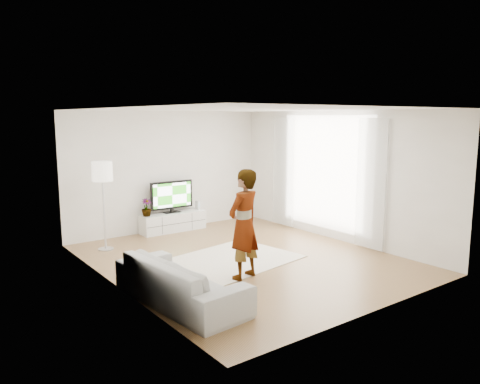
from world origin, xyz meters
TOP-DOWN VIEW (x-y plane):
  - floor at (0.00, 0.00)m, footprint 6.00×6.00m
  - ceiling at (0.00, 0.00)m, footprint 6.00×6.00m
  - wall_left at (-2.50, 0.00)m, footprint 0.02×6.00m
  - wall_right at (2.50, 0.00)m, footprint 0.02×6.00m
  - wall_back at (0.00, 3.00)m, footprint 5.00×0.02m
  - wall_front at (0.00, -3.00)m, footprint 5.00×0.02m
  - window at (2.48, 0.30)m, footprint 0.01×2.60m
  - curtain_near at (2.40, -1.00)m, footprint 0.04×0.70m
  - curtain_far at (2.40, 1.60)m, footprint 0.04×0.70m
  - media_console at (-0.02, 2.76)m, footprint 1.57×0.45m
  - television at (-0.02, 2.79)m, footprint 1.07×0.21m
  - game_console at (0.67, 2.76)m, footprint 0.05×0.16m
  - potted_plant at (-0.68, 2.77)m, footprint 0.23×0.23m
  - rug at (-0.30, 0.09)m, footprint 2.76×2.18m
  - player at (-0.65, -0.84)m, footprint 0.76×0.60m
  - sofa at (-2.01, -1.13)m, footprint 1.09×2.35m
  - floor_lamp at (-1.87, 2.20)m, footprint 0.40×0.40m

SIDE VIEW (x-z plane):
  - floor at x=0.00m, z-range 0.00..0.00m
  - rug at x=-0.30m, z-range 0.00..0.01m
  - media_console at x=-0.02m, z-range 0.00..0.44m
  - sofa at x=-2.01m, z-range 0.00..0.66m
  - game_console at x=0.67m, z-range 0.44..0.65m
  - potted_plant at x=-0.68m, z-range 0.44..0.84m
  - television at x=-0.02m, z-range 0.47..1.22m
  - player at x=-0.65m, z-range 0.01..1.84m
  - curtain_near at x=2.40m, z-range 0.05..2.65m
  - curtain_far at x=2.40m, z-range 0.05..2.65m
  - wall_left at x=-2.50m, z-range 0.00..2.80m
  - wall_right at x=2.50m, z-range 0.00..2.80m
  - wall_back at x=0.00m, z-range 0.00..2.80m
  - wall_front at x=0.00m, z-range 0.00..2.80m
  - window at x=2.48m, z-range 0.20..2.70m
  - floor_lamp at x=-1.87m, z-range 0.62..2.42m
  - ceiling at x=0.00m, z-range 2.80..2.80m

